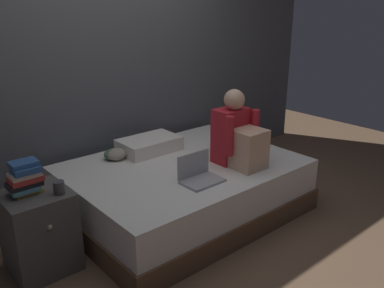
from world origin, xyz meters
TOP-DOWN VIEW (x-y plane):
  - ground_plane at (0.00, 0.00)m, footprint 8.00×8.00m
  - wall_back at (0.00, 1.20)m, footprint 5.60×0.10m
  - bed at (0.20, 0.30)m, footprint 2.00×1.50m
  - nightstand at (-1.10, 0.33)m, footprint 0.44×0.46m
  - person_sitting at (0.56, -0.01)m, footprint 0.39×0.44m
  - laptop at (0.06, -0.06)m, footprint 0.32×0.23m
  - pillow at (0.15, 0.75)m, footprint 0.56×0.36m
  - book_stack at (-1.14, 0.35)m, footprint 0.23×0.16m
  - mug at (-0.97, 0.21)m, footprint 0.08×0.08m
  - clothes_pile at (-0.21, 0.77)m, footprint 0.20×0.18m

SIDE VIEW (x-z plane):
  - ground_plane at x=0.00m, z-range 0.00..0.00m
  - bed at x=0.20m, z-range 0.00..0.48m
  - nightstand at x=-1.10m, z-range 0.00..0.60m
  - clothes_pile at x=-0.21m, z-range 0.48..0.58m
  - laptop at x=0.06m, z-range 0.43..0.65m
  - pillow at x=0.15m, z-range 0.48..0.61m
  - mug at x=-0.97m, z-range 0.60..0.69m
  - book_stack at x=-1.14m, z-range 0.59..0.82m
  - person_sitting at x=0.56m, z-range 0.41..1.06m
  - wall_back at x=0.00m, z-range 0.00..2.70m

